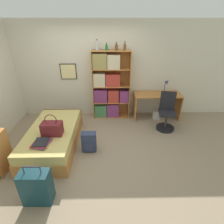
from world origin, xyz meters
TOP-DOWN VIEW (x-y plane):
  - ground_plane at (0.00, 0.00)m, footprint 14.00×14.00m
  - wall_back at (-0.00, 1.64)m, footprint 10.00×0.09m
  - bed at (-0.76, 0.02)m, footprint 0.98×1.88m
  - handbag at (-0.67, -0.24)m, footprint 0.40×0.23m
  - book_stack_on_bed at (-0.78, -0.57)m, footprint 0.34×0.39m
  - suitcase at (-0.62, -1.37)m, footprint 0.43×0.24m
  - bookcase at (0.46, 1.42)m, footprint 1.02×0.34m
  - bottle_green at (0.18, 1.46)m, footprint 0.08×0.08m
  - bottle_brown at (0.42, 1.43)m, footprint 0.06×0.06m
  - bottle_clear at (0.67, 1.43)m, footprint 0.08×0.08m
  - bottle_blue at (0.87, 1.38)m, footprint 0.06×0.06m
  - desk at (1.83, 1.32)m, footprint 1.29×0.55m
  - desk_lamp at (2.06, 1.40)m, footprint 0.20×0.15m
  - desk_chair at (1.94, 0.72)m, footprint 0.48×0.48m
  - backpack at (0.04, -0.17)m, footprint 0.30×0.20m
  - waste_bin at (1.85, 1.26)m, footprint 0.25×0.25m

SIDE VIEW (x-z plane):
  - ground_plane at x=0.00m, z-range 0.00..0.00m
  - waste_bin at x=1.85m, z-range 0.00..0.24m
  - backpack at x=0.04m, z-range 0.00..0.44m
  - bed at x=-0.76m, z-range 0.00..0.47m
  - suitcase at x=-0.62m, z-range -0.06..0.64m
  - desk_chair at x=1.94m, z-range -0.17..0.80m
  - book_stack_on_bed at x=-0.78m, z-range 0.47..0.54m
  - desk at x=1.83m, z-range 0.15..0.88m
  - handbag at x=-0.67m, z-range 0.39..0.84m
  - bookcase at x=0.46m, z-range -0.05..1.83m
  - desk_lamp at x=2.06m, z-range 0.79..1.20m
  - wall_back at x=0.00m, z-range 0.00..2.60m
  - bottle_brown at x=0.42m, z-range 1.85..2.03m
  - bottle_clear at x=0.67m, z-range 1.85..2.04m
  - bottle_blue at x=0.87m, z-range 1.85..2.06m
  - bottle_green at x=0.18m, z-range 1.84..2.10m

